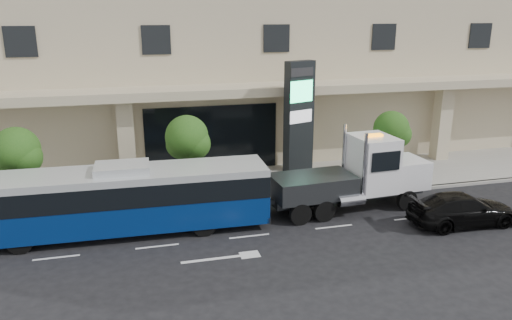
{
  "coord_description": "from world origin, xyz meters",
  "views": [
    {
      "loc": [
        -4.75,
        -21.04,
        9.47
      ],
      "look_at": [
        1.21,
        2.0,
        2.41
      ],
      "focal_mm": 35.0,
      "sensor_mm": 36.0,
      "label": 1
    }
  ],
  "objects_px": {
    "black_sedan": "(462,209)",
    "signage_pylon": "(299,123)",
    "city_bus": "(124,198)",
    "tow_truck": "(357,176)"
  },
  "relations": [
    {
      "from": "city_bus",
      "to": "tow_truck",
      "type": "xyz_separation_m",
      "value": [
        11.18,
        0.09,
        0.07
      ]
    },
    {
      "from": "tow_truck",
      "to": "signage_pylon",
      "type": "height_order",
      "value": "signage_pylon"
    },
    {
      "from": "tow_truck",
      "to": "black_sedan",
      "type": "distance_m",
      "value": 5.05
    },
    {
      "from": "signage_pylon",
      "to": "black_sedan",
      "type": "bearing_deg",
      "value": -72.2
    },
    {
      "from": "city_bus",
      "to": "signage_pylon",
      "type": "height_order",
      "value": "signage_pylon"
    },
    {
      "from": "black_sedan",
      "to": "signage_pylon",
      "type": "height_order",
      "value": "signage_pylon"
    },
    {
      "from": "city_bus",
      "to": "black_sedan",
      "type": "bearing_deg",
      "value": -9.51
    },
    {
      "from": "city_bus",
      "to": "signage_pylon",
      "type": "distance_m",
      "value": 10.61
    },
    {
      "from": "city_bus",
      "to": "tow_truck",
      "type": "bearing_deg",
      "value": 2.07
    },
    {
      "from": "tow_truck",
      "to": "city_bus",
      "type": "bearing_deg",
      "value": 176.9
    }
  ]
}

